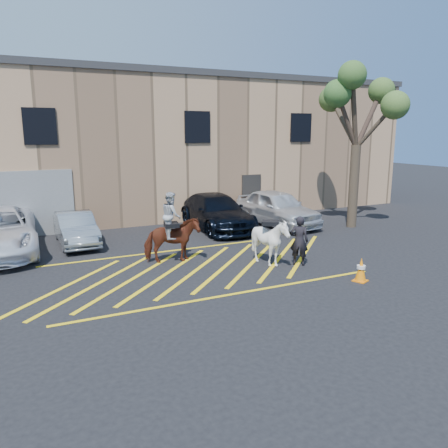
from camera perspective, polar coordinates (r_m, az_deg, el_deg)
name	(u,v)px	position (r m, az deg, el deg)	size (l,w,h in m)	color
ground	(194,267)	(14.55, -3.90, -5.58)	(90.00, 90.00, 0.00)	black
car_silver_sedan	(76,228)	(18.22, -18.79, -0.56)	(1.34, 3.84, 1.26)	gray
car_blue_suv	(216,212)	(20.05, -1.03, 1.61)	(2.18, 5.37, 1.56)	black
car_white_suv	(277,208)	(20.91, 6.91, 2.13)	(1.99, 4.95, 1.68)	silver
handler	(299,241)	(14.72, 9.80, -2.16)	(0.61, 0.40, 1.66)	black
warehouse	(113,145)	(25.43, -14.25, 9.95)	(32.42, 10.20, 7.30)	tan
hatching_zone	(198,269)	(14.28, -3.46, -5.89)	(12.60, 5.12, 0.01)	yellow
mounted_bay	(172,234)	(14.85, -6.85, -1.35)	(1.95, 1.13, 2.43)	maroon
saddled_white	(270,241)	(14.57, 6.03, -2.27)	(1.90, 1.94, 1.62)	white
traffic_cone	(361,269)	(13.67, 17.46, -5.68)	(0.50, 0.50, 0.73)	orange
tree	(359,102)	(21.00, 17.18, 15.02)	(3.99, 4.37, 7.31)	#47382B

